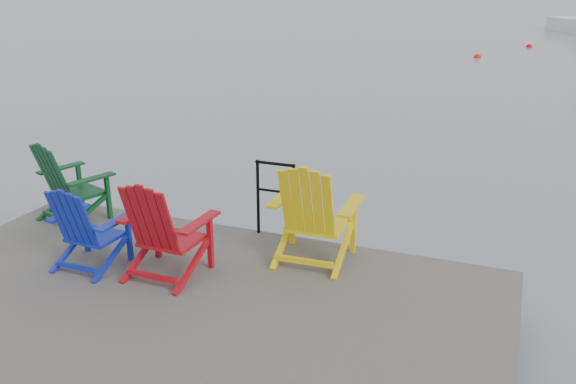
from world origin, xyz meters
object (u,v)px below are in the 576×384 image
(chair_red, at_px, (163,228))
(buoy_b, at_px, (477,58))
(chair_blue, at_px, (86,226))
(handrail, at_px, (275,192))
(chair_green, at_px, (68,181))
(buoy_d, at_px, (529,47))
(chair_yellow, at_px, (313,212))

(chair_red, distance_m, buoy_b, 23.33)
(chair_blue, bearing_deg, handrail, 46.19)
(handrail, distance_m, chair_blue, 2.10)
(chair_green, relative_size, chair_blue, 1.10)
(handrail, distance_m, buoy_d, 27.26)
(chair_green, relative_size, buoy_d, 3.16)
(handrail, height_order, buoy_b, handrail)
(chair_green, height_order, buoy_d, chair_green)
(chair_green, distance_m, buoy_d, 28.08)
(buoy_d, bearing_deg, buoy_b, -111.39)
(chair_red, xyz_separation_m, chair_yellow, (1.28, 0.86, 0.04))
(chair_green, height_order, buoy_b, chair_green)
(chair_green, bearing_deg, chair_red, -5.52)
(handrail, bearing_deg, buoy_d, 84.70)
(handrail, bearing_deg, chair_red, -115.64)
(buoy_b, relative_size, buoy_d, 1.05)
(buoy_b, bearing_deg, chair_green, -97.71)
(chair_red, bearing_deg, buoy_d, 85.61)
(chair_green, height_order, chair_blue, chair_green)
(chair_blue, xyz_separation_m, buoy_d, (4.01, 28.60, -0.96))
(chair_green, bearing_deg, chair_blue, -24.08)
(chair_green, bearing_deg, buoy_b, 101.53)
(chair_yellow, bearing_deg, chair_green, 177.81)
(chair_yellow, height_order, buoy_b, chair_yellow)
(chair_red, height_order, buoy_b, chair_red)
(chair_yellow, bearing_deg, chair_blue, -157.19)
(chair_blue, relative_size, chair_yellow, 0.82)
(chair_blue, relative_size, chair_red, 0.88)
(chair_yellow, xyz_separation_m, buoy_b, (-0.15, 22.42, -1.06))
(chair_blue, bearing_deg, buoy_d, 83.72)
(chair_blue, height_order, buoy_d, chair_blue)
(chair_green, bearing_deg, buoy_d, 98.84)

